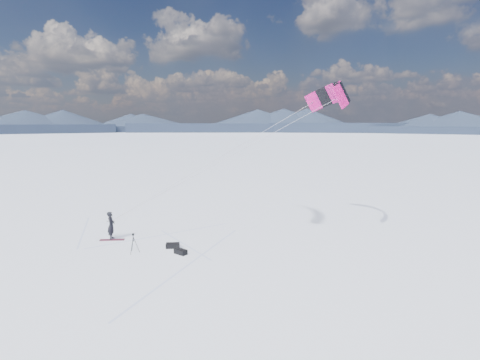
{
  "coord_description": "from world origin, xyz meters",
  "views": [
    {
      "loc": [
        6.46,
        -20.93,
        7.77
      ],
      "look_at": [
        7.01,
        2.39,
        3.97
      ],
      "focal_mm": 26.0,
      "sensor_mm": 36.0,
      "label": 1
    }
  ],
  "objects_px": {
    "snowkiter": "(112,239)",
    "snowboard": "(112,240)",
    "gear_bag_a": "(173,245)",
    "tripod": "(133,240)",
    "gear_bag_b": "(181,251)"
  },
  "relations": [
    {
      "from": "snowboard",
      "to": "gear_bag_a",
      "type": "xyz_separation_m",
      "value": [
        4.34,
        -1.58,
        0.14
      ]
    },
    {
      "from": "snowkiter",
      "to": "snowboard",
      "type": "bearing_deg",
      "value": -165.02
    },
    {
      "from": "gear_bag_a",
      "to": "gear_bag_b",
      "type": "height_order",
      "value": "gear_bag_a"
    },
    {
      "from": "snowboard",
      "to": "tripod",
      "type": "relative_size",
      "value": 1.32
    },
    {
      "from": "gear_bag_a",
      "to": "snowboard",
      "type": "bearing_deg",
      "value": 156.17
    },
    {
      "from": "snowboard",
      "to": "snowkiter",
      "type": "bearing_deg",
      "value": 107.99
    },
    {
      "from": "snowkiter",
      "to": "snowboard",
      "type": "xyz_separation_m",
      "value": [
        0.08,
        -0.22,
        0.02
      ]
    },
    {
      "from": "gear_bag_a",
      "to": "gear_bag_b",
      "type": "bearing_deg",
      "value": -62.0
    },
    {
      "from": "snowkiter",
      "to": "gear_bag_a",
      "type": "height_order",
      "value": "snowkiter"
    },
    {
      "from": "snowkiter",
      "to": "gear_bag_b",
      "type": "xyz_separation_m",
      "value": [
        5.08,
        -2.85,
        0.16
      ]
    },
    {
      "from": "gear_bag_a",
      "to": "gear_bag_b",
      "type": "relative_size",
      "value": 0.98
    },
    {
      "from": "gear_bag_b",
      "to": "gear_bag_a",
      "type": "bearing_deg",
      "value": 159.52
    },
    {
      "from": "snowboard",
      "to": "tripod",
      "type": "bearing_deg",
      "value": -51.11
    },
    {
      "from": "snowkiter",
      "to": "snowboard",
      "type": "height_order",
      "value": "snowkiter"
    },
    {
      "from": "gear_bag_b",
      "to": "snowboard",
      "type": "bearing_deg",
      "value": -170.11
    }
  ]
}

